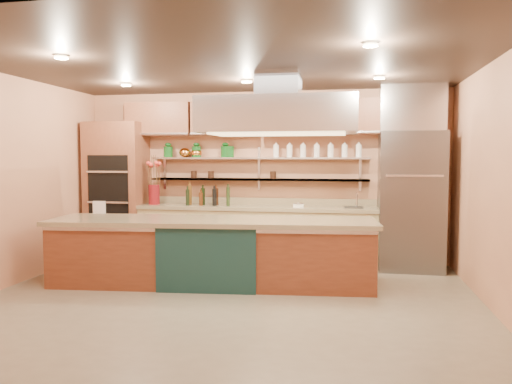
% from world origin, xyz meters
% --- Properties ---
extents(floor, '(6.00, 5.00, 0.02)m').
position_xyz_m(floor, '(0.00, 0.00, -0.01)').
color(floor, gray).
rests_on(floor, ground).
extents(ceiling, '(6.00, 5.00, 0.02)m').
position_xyz_m(ceiling, '(0.00, 0.00, 2.80)').
color(ceiling, black).
rests_on(ceiling, wall_back).
extents(wall_back, '(6.00, 0.04, 2.80)m').
position_xyz_m(wall_back, '(0.00, 2.50, 1.40)').
color(wall_back, tan).
rests_on(wall_back, floor).
extents(wall_front, '(6.00, 0.04, 2.80)m').
position_xyz_m(wall_front, '(0.00, -2.50, 1.40)').
color(wall_front, tan).
rests_on(wall_front, floor).
extents(wall_left, '(0.04, 5.00, 2.80)m').
position_xyz_m(wall_left, '(-3.00, 0.00, 1.40)').
color(wall_left, tan).
rests_on(wall_left, floor).
extents(wall_right, '(0.04, 5.00, 2.80)m').
position_xyz_m(wall_right, '(3.00, 0.00, 1.40)').
color(wall_right, tan).
rests_on(wall_right, floor).
extents(oven_stack, '(0.95, 0.64, 2.30)m').
position_xyz_m(oven_stack, '(-2.45, 2.18, 1.15)').
color(oven_stack, brown).
rests_on(oven_stack, floor).
extents(refrigerator, '(0.95, 0.72, 2.10)m').
position_xyz_m(refrigerator, '(2.35, 2.14, 1.05)').
color(refrigerator, slate).
rests_on(refrigerator, floor).
extents(back_counter, '(3.84, 0.64, 0.93)m').
position_xyz_m(back_counter, '(-0.05, 2.20, 0.47)').
color(back_counter, tan).
rests_on(back_counter, floor).
extents(wall_shelf_lower, '(3.60, 0.26, 0.03)m').
position_xyz_m(wall_shelf_lower, '(-0.05, 2.37, 1.35)').
color(wall_shelf_lower, silver).
rests_on(wall_shelf_lower, wall_back).
extents(wall_shelf_upper, '(3.60, 0.26, 0.03)m').
position_xyz_m(wall_shelf_upper, '(-0.05, 2.37, 1.70)').
color(wall_shelf_upper, silver).
rests_on(wall_shelf_upper, wall_back).
extents(upper_cabinets, '(4.60, 0.36, 0.55)m').
position_xyz_m(upper_cabinets, '(0.00, 2.32, 2.35)').
color(upper_cabinets, brown).
rests_on(upper_cabinets, wall_back).
extents(range_hood, '(2.00, 1.00, 0.45)m').
position_xyz_m(range_hood, '(0.52, 0.72, 2.25)').
color(range_hood, silver).
rests_on(range_hood, ceiling).
extents(ceiling_downlights, '(4.00, 2.80, 0.02)m').
position_xyz_m(ceiling_downlights, '(0.00, 0.20, 2.77)').
color(ceiling_downlights, '#FFE5A5').
rests_on(ceiling_downlights, ceiling).
extents(island, '(4.32, 1.31, 0.89)m').
position_xyz_m(island, '(-0.38, 0.72, 0.44)').
color(island, brown).
rests_on(island, floor).
extents(flower_vase, '(0.22, 0.22, 0.33)m').
position_xyz_m(flower_vase, '(-1.77, 2.15, 1.09)').
color(flower_vase, maroon).
rests_on(flower_vase, back_counter).
extents(oil_bottle_cluster, '(0.83, 0.50, 0.26)m').
position_xyz_m(oil_bottle_cluster, '(-0.83, 2.15, 1.06)').
color(oil_bottle_cluster, black).
rests_on(oil_bottle_cluster, back_counter).
extents(kitchen_scale, '(0.19, 0.16, 0.09)m').
position_xyz_m(kitchen_scale, '(0.65, 2.15, 0.98)').
color(kitchen_scale, white).
rests_on(kitchen_scale, back_counter).
extents(bar_faucet, '(0.04, 0.04, 0.23)m').
position_xyz_m(bar_faucet, '(1.55, 2.25, 1.04)').
color(bar_faucet, white).
rests_on(bar_faucet, back_counter).
extents(copper_kettle, '(0.21, 0.21, 0.16)m').
position_xyz_m(copper_kettle, '(-1.30, 2.37, 1.79)').
color(copper_kettle, orange).
rests_on(copper_kettle, wall_shelf_upper).
extents(green_canister, '(0.20, 0.20, 0.18)m').
position_xyz_m(green_canister, '(-0.53, 2.37, 1.81)').
color(green_canister, '#0E4514').
rests_on(green_canister, wall_shelf_upper).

